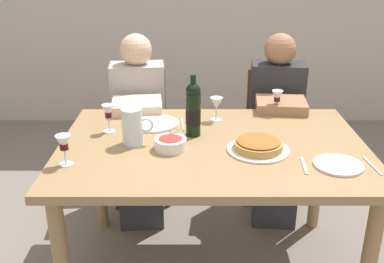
{
  "coord_description": "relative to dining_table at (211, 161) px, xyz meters",
  "views": [
    {
      "loc": [
        -0.1,
        -1.99,
        1.66
      ],
      "look_at": [
        -0.09,
        -0.03,
        0.84
      ],
      "focal_mm": 41.78,
      "sensor_mm": 36.0,
      "label": 1
    }
  ],
  "objects": [
    {
      "name": "knife_left_setting",
      "position": [
        0.69,
        -0.24,
        0.09
      ],
      "size": [
        0.03,
        0.18,
        0.0
      ],
      "primitive_type": "cube",
      "rotation": [
        0.0,
        0.0,
        1.66
      ],
      "color": "silver",
      "rests_on": "dining_table"
    },
    {
      "name": "diner_right",
      "position": [
        0.44,
        0.66,
        -0.05
      ],
      "size": [
        0.37,
        0.53,
        1.16
      ],
      "rotation": [
        0.0,
        0.0,
        3.05
      ],
      "color": "#2D2D33",
      "rests_on": "ground"
    },
    {
      "name": "wine_glass_right_diner",
      "position": [
        -0.66,
        -0.22,
        0.19
      ],
      "size": [
        0.07,
        0.07,
        0.14
      ],
      "color": "silver",
      "rests_on": "dining_table"
    },
    {
      "name": "wine_glass_left_diner",
      "position": [
        -0.53,
        0.15,
        0.2
      ],
      "size": [
        0.06,
        0.06,
        0.15
      ],
      "color": "silver",
      "rests_on": "dining_table"
    },
    {
      "name": "dinner_plate_left_setting",
      "position": [
        0.54,
        -0.24,
        0.1
      ],
      "size": [
        0.22,
        0.22,
        0.01
      ],
      "primitive_type": "cylinder",
      "color": "silver",
      "rests_on": "dining_table"
    },
    {
      "name": "chair_right",
      "position": [
        0.46,
        0.89,
        -0.17
      ],
      "size": [
        0.43,
        0.43,
        0.87
      ],
      "rotation": [
        0.0,
        0.0,
        3.05
      ],
      "color": "brown",
      "rests_on": "ground"
    },
    {
      "name": "wine_glass_spare",
      "position": [
        0.38,
        0.42,
        0.19
      ],
      "size": [
        0.06,
        0.06,
        0.14
      ],
      "color": "silver",
      "rests_on": "dining_table"
    },
    {
      "name": "diner_left",
      "position": [
        -0.44,
        0.64,
        -0.05
      ],
      "size": [
        0.37,
        0.53,
        1.16
      ],
      "rotation": [
        0.0,
        0.0,
        3.24
      ],
      "color": "#B7B2A8",
      "rests_on": "ground"
    },
    {
      "name": "dinner_plate_right_setting",
      "position": [
        -0.3,
        0.26,
        0.1
      ],
      "size": [
        0.26,
        0.26,
        0.01
      ],
      "primitive_type": "cylinder",
      "color": "white",
      "rests_on": "dining_table"
    },
    {
      "name": "wine_glass_centre",
      "position": [
        0.03,
        0.32,
        0.19
      ],
      "size": [
        0.07,
        0.07,
        0.13
      ],
      "color": "silver",
      "rests_on": "dining_table"
    },
    {
      "name": "dining_table",
      "position": [
        0.0,
        0.0,
        0.0
      ],
      "size": [
        1.5,
        1.0,
        0.76
      ],
      "color": "#9E7A51",
      "rests_on": "ground"
    },
    {
      "name": "baked_tart",
      "position": [
        0.21,
        -0.08,
        0.12
      ],
      "size": [
        0.29,
        0.29,
        0.06
      ],
      "color": "white",
      "rests_on": "dining_table"
    },
    {
      "name": "fork_left_setting",
      "position": [
        0.39,
        -0.24,
        0.09
      ],
      "size": [
        0.03,
        0.16,
        0.0
      ],
      "primitive_type": "cube",
      "rotation": [
        0.0,
        0.0,
        1.49
      ],
      "color": "silver",
      "rests_on": "dining_table"
    },
    {
      "name": "water_pitcher",
      "position": [
        -0.39,
        -0.0,
        0.17
      ],
      "size": [
        0.15,
        0.1,
        0.18
      ],
      "color": "silver",
      "rests_on": "dining_table"
    },
    {
      "name": "knife_right_setting",
      "position": [
        -0.15,
        0.26,
        0.09
      ],
      "size": [
        0.02,
        0.18,
        0.0
      ],
      "primitive_type": "cube",
      "rotation": [
        0.0,
        0.0,
        1.65
      ],
      "color": "silver",
      "rests_on": "dining_table"
    },
    {
      "name": "spoon_right_setting",
      "position": [
        -0.45,
        0.26,
        0.09
      ],
      "size": [
        0.03,
        0.16,
        0.0
      ],
      "primitive_type": "cube",
      "rotation": [
        0.0,
        0.0,
        1.67
      ],
      "color": "silver",
      "rests_on": "dining_table"
    },
    {
      "name": "chair_left",
      "position": [
        -0.46,
        0.88,
        -0.17
      ],
      "size": [
        0.44,
        0.44,
        0.87
      ],
      "rotation": [
        0.0,
        0.0,
        3.24
      ],
      "color": "brown",
      "rests_on": "ground"
    },
    {
      "name": "salad_bowl",
      "position": [
        -0.2,
        -0.06,
        0.13
      ],
      "size": [
        0.15,
        0.15,
        0.07
      ],
      "color": "white",
      "rests_on": "dining_table"
    },
    {
      "name": "wine_bottle",
      "position": [
        -0.1,
        0.11,
        0.23
      ],
      "size": [
        0.08,
        0.08,
        0.32
      ],
      "color": "black",
      "rests_on": "dining_table"
    }
  ]
}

